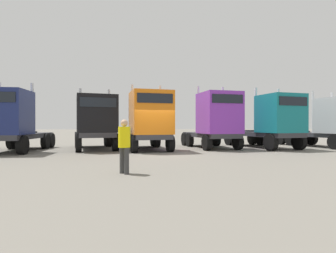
{
  "coord_description": "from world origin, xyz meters",
  "views": [
    {
      "loc": [
        -1.78,
        -15.09,
        1.62
      ],
      "look_at": [
        1.25,
        3.75,
        1.53
      ],
      "focal_mm": 28.86,
      "sensor_mm": 36.0,
      "label": 1
    }
  ],
  "objects_px": {
    "semi_truck_teal": "(273,121)",
    "semi_truck_navy": "(11,121)",
    "semi_truck_orange": "(149,120)",
    "semi_truck_silver": "(332,122)",
    "semi_truck_black": "(96,121)",
    "visitor_in_hivis": "(124,142)",
    "semi_truck_purple": "(216,120)"
  },
  "relations": [
    {
      "from": "semi_truck_navy",
      "to": "semi_truck_teal",
      "type": "xyz_separation_m",
      "value": [
        16.67,
        0.03,
        0.01
      ]
    },
    {
      "from": "semi_truck_black",
      "to": "semi_truck_teal",
      "type": "bearing_deg",
      "value": 74.68
    },
    {
      "from": "semi_truck_teal",
      "to": "semi_truck_silver",
      "type": "bearing_deg",
      "value": 84.11
    },
    {
      "from": "semi_truck_black",
      "to": "semi_truck_purple",
      "type": "relative_size",
      "value": 1.05
    },
    {
      "from": "semi_truck_teal",
      "to": "semi_truck_black",
      "type": "bearing_deg",
      "value": -102.95
    },
    {
      "from": "semi_truck_black",
      "to": "semi_truck_silver",
      "type": "relative_size",
      "value": 0.95
    },
    {
      "from": "semi_truck_navy",
      "to": "semi_truck_teal",
      "type": "relative_size",
      "value": 0.93
    },
    {
      "from": "semi_truck_black",
      "to": "semi_truck_purple",
      "type": "height_order",
      "value": "semi_truck_purple"
    },
    {
      "from": "semi_truck_black",
      "to": "semi_truck_orange",
      "type": "height_order",
      "value": "semi_truck_orange"
    },
    {
      "from": "semi_truck_black",
      "to": "semi_truck_navy",
      "type": "bearing_deg",
      "value": -87.69
    },
    {
      "from": "semi_truck_navy",
      "to": "semi_truck_orange",
      "type": "relative_size",
      "value": 1.01
    },
    {
      "from": "semi_truck_navy",
      "to": "semi_truck_orange",
      "type": "bearing_deg",
      "value": 93.02
    },
    {
      "from": "semi_truck_teal",
      "to": "semi_truck_silver",
      "type": "xyz_separation_m",
      "value": [
        4.69,
        0.17,
        -0.05
      ]
    },
    {
      "from": "semi_truck_navy",
      "to": "semi_truck_purple",
      "type": "bearing_deg",
      "value": 95.66
    },
    {
      "from": "semi_truck_purple",
      "to": "visitor_in_hivis",
      "type": "relative_size",
      "value": 3.27
    },
    {
      "from": "semi_truck_navy",
      "to": "semi_truck_purple",
      "type": "height_order",
      "value": "semi_truck_purple"
    },
    {
      "from": "semi_truck_purple",
      "to": "semi_truck_silver",
      "type": "distance_m",
      "value": 8.58
    },
    {
      "from": "semi_truck_orange",
      "to": "semi_truck_teal",
      "type": "distance_m",
      "value": 8.53
    },
    {
      "from": "semi_truck_black",
      "to": "visitor_in_hivis",
      "type": "relative_size",
      "value": 3.44
    },
    {
      "from": "semi_truck_teal",
      "to": "semi_truck_navy",
      "type": "bearing_deg",
      "value": -97.88
    },
    {
      "from": "semi_truck_orange",
      "to": "semi_truck_silver",
      "type": "height_order",
      "value": "semi_truck_orange"
    },
    {
      "from": "semi_truck_navy",
      "to": "visitor_in_hivis",
      "type": "xyz_separation_m",
      "value": [
        6.6,
        -8.02,
        -0.83
      ]
    },
    {
      "from": "semi_truck_purple",
      "to": "visitor_in_hivis",
      "type": "xyz_separation_m",
      "value": [
        -6.19,
        -8.64,
        -0.94
      ]
    },
    {
      "from": "semi_truck_navy",
      "to": "semi_truck_silver",
      "type": "distance_m",
      "value": 21.37
    },
    {
      "from": "semi_truck_black",
      "to": "visitor_in_hivis",
      "type": "height_order",
      "value": "semi_truck_black"
    },
    {
      "from": "semi_truck_navy",
      "to": "semi_truck_teal",
      "type": "distance_m",
      "value": 16.67
    },
    {
      "from": "semi_truck_black",
      "to": "visitor_in_hivis",
      "type": "distance_m",
      "value": 9.31
    },
    {
      "from": "semi_truck_navy",
      "to": "semi_truck_black",
      "type": "height_order",
      "value": "semi_truck_navy"
    },
    {
      "from": "semi_truck_black",
      "to": "semi_truck_orange",
      "type": "relative_size",
      "value": 1.02
    },
    {
      "from": "semi_truck_navy",
      "to": "visitor_in_hivis",
      "type": "distance_m",
      "value": 10.42
    },
    {
      "from": "semi_truck_orange",
      "to": "semi_truck_silver",
      "type": "relative_size",
      "value": 0.94
    },
    {
      "from": "semi_truck_purple",
      "to": "semi_truck_silver",
      "type": "bearing_deg",
      "value": 81.76
    }
  ]
}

